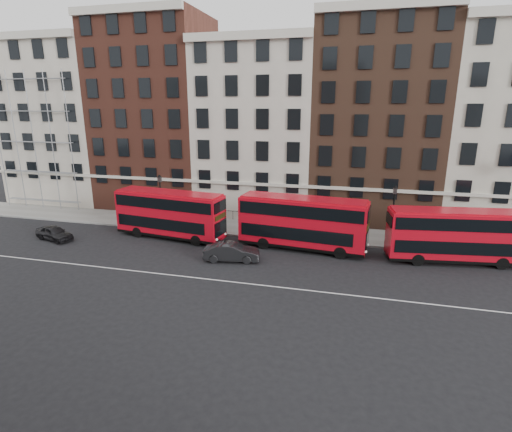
% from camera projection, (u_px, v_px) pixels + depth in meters
% --- Properties ---
extents(ground, '(120.00, 120.00, 0.00)m').
position_uv_depth(ground, '(203.00, 267.00, 31.19)').
color(ground, black).
rests_on(ground, ground).
extents(pavement, '(80.00, 5.00, 0.15)m').
position_uv_depth(pavement, '(241.00, 227.00, 40.96)').
color(pavement, gray).
rests_on(pavement, ground).
extents(kerb, '(80.00, 0.30, 0.16)m').
position_uv_depth(kerb, '(234.00, 235.00, 38.63)').
color(kerb, gray).
rests_on(kerb, ground).
extents(road_centre_line, '(70.00, 0.12, 0.01)m').
position_uv_depth(road_centre_line, '(193.00, 277.00, 29.33)').
color(road_centre_line, white).
rests_on(road_centre_line, ground).
extents(building_terrace, '(64.00, 11.95, 22.00)m').
position_uv_depth(building_terrace, '(256.00, 123.00, 45.14)').
color(building_terrace, '#B6AD9D').
rests_on(building_terrace, ground).
extents(bus_b, '(10.86, 3.94, 4.46)m').
position_uv_depth(bus_b, '(170.00, 213.00, 37.47)').
color(bus_b, red).
rests_on(bus_b, ground).
extents(bus_c, '(11.22, 3.76, 4.62)m').
position_uv_depth(bus_c, '(302.00, 222.00, 34.45)').
color(bus_c, red).
rests_on(bus_c, ground).
extents(bus_d, '(10.53, 3.84, 4.33)m').
position_uv_depth(bus_d, '(455.00, 235.00, 31.57)').
color(bus_d, red).
rests_on(bus_d, ground).
extents(car_rear, '(4.23, 2.57, 1.34)m').
position_uv_depth(car_rear, '(54.00, 233.00, 37.26)').
color(car_rear, black).
rests_on(car_rear, ground).
extents(car_front, '(4.73, 2.38, 1.49)m').
position_uv_depth(car_front, '(232.00, 252.00, 32.30)').
color(car_front, '#242427').
rests_on(car_front, ground).
extents(lamp_post_left, '(0.44, 0.44, 5.33)m').
position_uv_depth(lamp_post_left, '(161.00, 198.00, 40.63)').
color(lamp_post_left, black).
rests_on(lamp_post_left, pavement).
extents(lamp_post_right, '(0.44, 0.44, 5.33)m').
position_uv_depth(lamp_post_right, '(393.00, 212.00, 35.33)').
color(lamp_post_right, black).
rests_on(lamp_post_right, pavement).
extents(iron_railings, '(6.60, 0.06, 1.00)m').
position_uv_depth(iron_railings, '(247.00, 216.00, 42.85)').
color(iron_railings, black).
rests_on(iron_railings, pavement).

